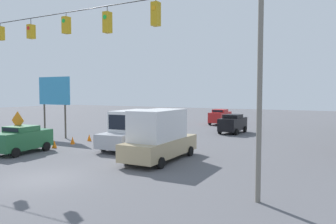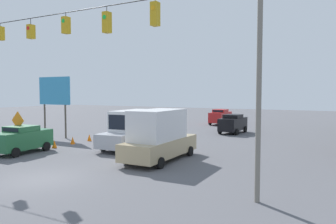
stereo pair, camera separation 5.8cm
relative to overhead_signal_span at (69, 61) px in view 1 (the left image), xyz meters
name	(u,v)px [view 1 (the left image)]	position (x,y,z in m)	size (l,w,h in m)	color
ground_plane	(43,180)	(0.16, 1.71, -5.80)	(140.00, 140.00, 0.00)	#56565B
overhead_signal_span	(69,61)	(0.00, 0.00, 0.00)	(19.90, 0.38, 8.79)	slate
sedan_red_withflow_deep	(220,117)	(1.85, -28.13, -4.78)	(1.96, 4.30, 1.96)	red
sedan_black_oncoming_deep	(233,123)	(-2.39, -20.04, -4.80)	(2.10, 4.16, 1.92)	black
sedan_green_parked_shoulder	(22,139)	(6.99, -2.37, -4.82)	(2.27, 4.16, 1.88)	#236038
box_truck_tan_crossing_near	(159,136)	(-2.56, -4.78, -4.27)	(2.55, 6.26, 3.13)	tan
box_truck_silver_withflow_mid	(133,129)	(1.63, -8.05, -4.41)	(2.86, 6.75, 2.81)	#A8AAB2
traffic_cone_nearest	(54,144)	(6.64, -4.89, -5.50)	(0.37, 0.37, 0.59)	orange
traffic_cone_second	(73,140)	(6.78, -6.91, -5.50)	(0.37, 0.37, 0.59)	orange
traffic_cone_third	(89,138)	(6.79, -8.86, -5.50)	(0.37, 0.37, 0.59)	orange
roadside_billboard	(54,94)	(11.22, -9.14, -1.80)	(3.87, 0.16, 5.60)	#4C473D
work_zone_sign	(18,124)	(7.69, -2.62, -3.81)	(1.27, 0.06, 2.84)	slate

